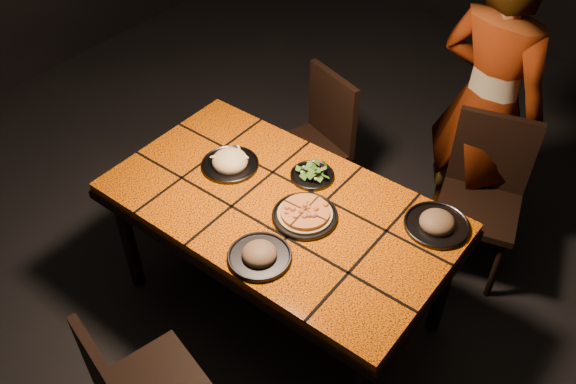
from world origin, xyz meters
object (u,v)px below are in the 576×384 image
Objects in this scene: chair_far_left at (318,136)px; chair_far_right at (483,187)px; dining_table at (279,215)px; plate_pasta at (230,162)px; diner at (487,105)px; plate_pizza at (305,214)px.

chair_far_right is (0.96, 0.16, 0.02)m from chair_far_left.
chair_far_left reaches higher than dining_table.
chair_far_right is 1.34m from plate_pasta.
diner is at bearing 110.05° from chair_far_right.
diner is 1.20m from plate_pizza.
chair_far_left is 3.14× the size of plate_pasta.
diner is at bearing 42.60° from chair_far_left.
chair_far_left is 0.77m from plate_pasta.
dining_table is at bearing -139.67° from chair_far_right.
diner is (0.47, 1.16, 0.19)m from dining_table.
plate_pasta is at bearing -154.13° from chair_far_right.
chair_far_left is at bearing 173.56° from chair_far_right.
chair_far_right is 1.08m from plate_pizza.
plate_pizza is 1.05× the size of plate_pasta.
diner reaches higher than chair_far_left.
plate_pizza is (-0.33, -1.16, -0.09)m from diner.
diner is 5.77× the size of plate_pizza.
plate_pasta is at bearing -74.27° from chair_far_left.
plate_pasta is (-0.36, 0.06, 0.10)m from dining_table.
plate_pizza is at bearing -6.95° from plate_pasta.
plate_pizza is at bearing 83.68° from diner.
plate_pasta is at bearing 170.28° from dining_table.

